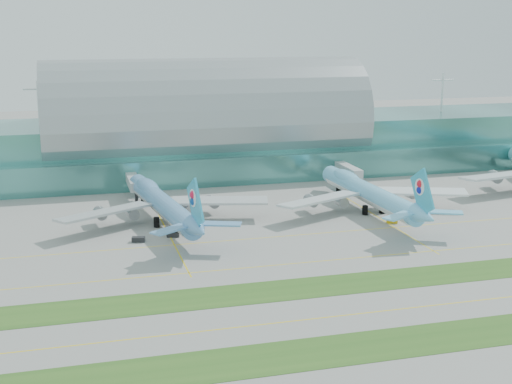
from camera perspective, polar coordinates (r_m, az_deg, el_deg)
name	(u,v)px	position (r m, az deg, el deg)	size (l,w,h in m)	color
ground	(323,290)	(155.11, 5.35, -7.80)	(700.00, 700.00, 0.00)	gray
terminal	(205,135)	(272.20, -4.06, 4.55)	(340.00, 69.10, 36.00)	#3D7A75
grass_strip_near	(377,345)	(131.40, 9.69, -11.98)	(420.00, 12.00, 0.08)	#2D591E
grass_strip_far	(319,286)	(156.84, 5.10, -7.54)	(420.00, 12.00, 0.08)	#2D591E
taxiline_b	(347,315)	(143.06, 7.33, -9.73)	(420.00, 0.35, 0.01)	yellow
taxiline_c	(296,263)	(171.03, 3.25, -5.71)	(420.00, 0.35, 0.01)	yellow
taxiline_d	(271,237)	(190.99, 1.18, -3.63)	(420.00, 0.35, 0.01)	yellow
airliner_b	(162,202)	(205.21, -7.55, -0.81)	(61.59, 70.45, 19.41)	#5C95CA
airliner_c	(368,192)	(218.79, 8.95, 0.03)	(62.08, 70.49, 19.40)	#6EC6F3
gse_c	(138,239)	(189.36, -9.39, -3.76)	(3.37, 1.82, 1.32)	black
gse_d	(173,235)	(192.30, -6.66, -3.40)	(3.32, 1.55, 1.31)	black
gse_e	(392,220)	(207.96, 10.84, -2.25)	(2.96, 1.75, 1.43)	#C5A00B
gse_f	(422,207)	(224.47, 13.17, -1.19)	(3.78, 1.89, 1.54)	black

